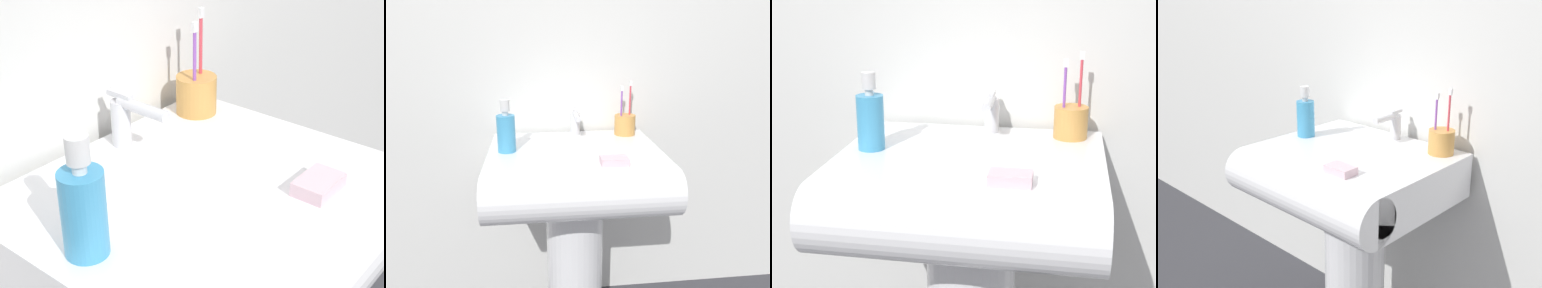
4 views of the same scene
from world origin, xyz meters
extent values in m
cube|color=silver|center=(0.00, 0.28, 1.20)|extent=(5.00, 0.05, 2.40)
cylinder|color=white|center=(0.00, 0.00, 0.32)|extent=(0.21, 0.21, 0.64)
cube|color=white|center=(0.00, 0.00, 0.72)|extent=(0.60, 0.47, 0.15)
cylinder|color=white|center=(0.00, -0.23, 0.72)|extent=(0.60, 0.15, 0.15)
cylinder|color=silver|center=(0.02, 0.19, 0.84)|extent=(0.04, 0.04, 0.09)
cylinder|color=silver|center=(0.02, 0.13, 0.88)|extent=(0.02, 0.11, 0.02)
cube|color=silver|center=(0.02, 0.19, 0.89)|extent=(0.01, 0.06, 0.01)
cylinder|color=#D19347|center=(0.22, 0.17, 0.83)|extent=(0.08, 0.08, 0.08)
cylinder|color=purple|center=(0.20, 0.16, 0.89)|extent=(0.01, 0.01, 0.16)
cube|color=white|center=(0.20, 0.16, 0.98)|extent=(0.01, 0.01, 0.02)
cylinder|color=#D83F4C|center=(0.24, 0.17, 0.90)|extent=(0.01, 0.01, 0.18)
cube|color=white|center=(0.24, 0.17, 1.00)|extent=(0.01, 0.01, 0.02)
cylinder|color=#3F99CC|center=(-0.24, -0.01, 0.86)|extent=(0.06, 0.06, 0.13)
cylinder|color=silver|center=(-0.24, -0.01, 0.93)|extent=(0.02, 0.02, 0.01)
cylinder|color=silver|center=(-0.24, -0.01, 0.96)|extent=(0.03, 0.03, 0.04)
cube|color=silver|center=(0.11, -0.18, 0.81)|extent=(0.09, 0.06, 0.02)
camera|label=1|loc=(-0.65, -0.53, 1.31)|focal=55.00mm
camera|label=2|loc=(-0.13, -1.27, 1.20)|focal=35.00mm
camera|label=3|loc=(0.21, -1.26, 1.22)|focal=55.00mm
camera|label=4|loc=(1.02, -1.10, 1.32)|focal=45.00mm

